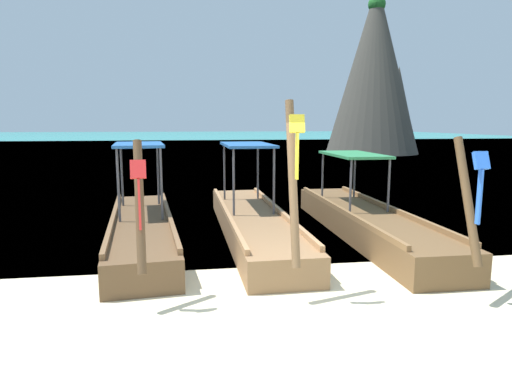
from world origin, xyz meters
The scene contains 6 objects.
ground centered at (0.00, 0.00, 0.00)m, with size 120.00×120.00×0.00m, color beige.
sea_water centered at (0.00, 61.96, 0.00)m, with size 120.00×120.00×0.00m, color teal.
longtail_boat_red_ribbon centered at (-2.42, 3.80, 0.34)m, with size 1.83×6.62×2.27m.
longtail_boat_yellow_ribbon centered at (-0.05, 4.14, 0.33)m, with size 1.40×7.32×2.82m.
longtail_boat_blue_ribbon centered at (2.44, 3.79, 0.34)m, with size 1.27×7.37×2.31m.
karst_rock centered at (13.71, 29.88, 6.41)m, with size 7.99×7.46×13.46m.
Camera 1 is at (-1.38, -5.46, 2.50)m, focal length 31.30 mm.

